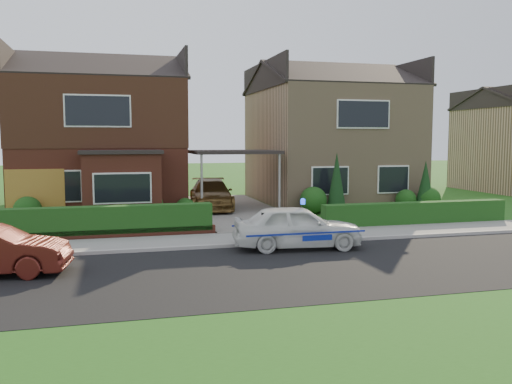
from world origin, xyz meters
name	(u,v)px	position (x,y,z in m)	size (l,w,h in m)	color
ground	(327,267)	(0.00, 0.00, 0.00)	(120.00, 120.00, 0.00)	#204F15
road	(327,267)	(0.00, 0.00, 0.00)	(60.00, 6.00, 0.02)	black
kerb	(290,243)	(0.00, 3.05, 0.06)	(60.00, 0.16, 0.12)	#9E9993
sidewalk	(280,237)	(0.00, 4.10, 0.05)	(60.00, 2.00, 0.10)	slate
grass_verge	(440,334)	(0.00, -5.00, 0.00)	(60.00, 4.00, 0.01)	#204F15
driveway	(234,210)	(0.00, 11.00, 0.06)	(3.80, 12.00, 0.12)	#666059
house_left	(101,128)	(-5.78, 13.90, 3.81)	(7.50, 9.53, 7.25)	brown
house_right	(329,132)	(5.80, 13.99, 3.66)	(7.50, 8.06, 7.25)	tan
carport_link	(234,153)	(0.00, 10.95, 2.66)	(3.80, 3.00, 2.77)	black
garage_door	(36,196)	(-8.25, 9.96, 1.05)	(2.20, 0.10, 2.10)	#975C21
dwarf_wall	(98,235)	(-5.80, 5.30, 0.18)	(7.70, 0.25, 0.36)	brown
hedge_left	(98,240)	(-5.80, 5.45, 0.00)	(7.50, 0.55, 0.90)	#183410
hedge_right	(415,226)	(5.80, 5.35, 0.00)	(7.50, 0.55, 0.80)	#183410
shrub_left_far	(28,210)	(-8.50, 9.50, 0.54)	(1.08, 1.08, 1.08)	#183410
shrub_left_mid	(147,204)	(-4.00, 9.30, 0.66)	(1.32, 1.32, 1.32)	#183410
shrub_left_near	(185,208)	(-2.40, 9.60, 0.42)	(0.84, 0.84, 0.84)	#183410
shrub_right_near	(313,200)	(3.20, 9.40, 0.60)	(1.20, 1.20, 1.20)	#183410
shrub_right_mid	(406,200)	(7.80, 9.50, 0.48)	(0.96, 0.96, 0.96)	#183410
shrub_right_far	(429,199)	(8.80, 9.20, 0.54)	(1.08, 1.08, 1.08)	#183410
conifer_a	(337,184)	(4.20, 9.20, 1.30)	(0.90, 0.90, 2.60)	black
conifer_b	(425,187)	(8.60, 9.20, 1.10)	(0.90, 0.90, 2.20)	black
police_car	(297,227)	(0.02, 2.40, 0.65)	(3.53, 3.99, 1.47)	silver
driveway_car	(211,194)	(-1.00, 11.35, 0.78)	(1.84, 4.52, 1.31)	brown
potted_plant_a	(63,224)	(-6.98, 6.89, 0.33)	(0.35, 0.24, 0.67)	gray
potted_plant_b	(143,215)	(-4.20, 8.18, 0.37)	(0.33, 0.40, 0.73)	gray
potted_plant_c	(125,220)	(-4.91, 7.19, 0.35)	(0.39, 0.39, 0.70)	gray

